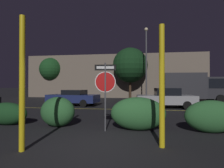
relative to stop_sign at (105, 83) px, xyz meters
name	(u,v)px	position (x,y,z in m)	size (l,w,h in m)	color
ground_plane	(94,147)	(-0.01, -1.72, -1.79)	(260.00, 260.00, 0.00)	black
road_center_stripe	(120,109)	(-0.01, 6.11, -1.79)	(32.82, 0.12, 0.01)	gold
stop_sign	(105,83)	(0.00, 0.00, 0.00)	(0.80, 0.11, 2.57)	#4C4C51
yellow_pole_left	(22,83)	(-1.79, -2.29, -0.02)	(0.14, 0.14, 3.55)	yellow
yellow_pole_right	(162,86)	(1.87, -1.47, -0.09)	(0.15, 0.15, 3.42)	yellow
hedge_bush_0	(7,114)	(-4.45, 0.44, -1.31)	(1.88, 0.80, 0.98)	#19421E
hedge_bush_1	(58,112)	(-2.10, 0.46, -1.17)	(1.45, 1.02, 1.24)	#2D6633
hedge_bush_2	(138,114)	(1.22, 0.33, -1.16)	(2.11, 1.00, 1.27)	#2D6633
hedge_bush_3	(212,116)	(3.87, 0.32, -1.20)	(1.90, 0.88, 1.18)	#2D6633
passing_car_1	(74,97)	(-4.27, 8.08, -1.10)	(4.56, 2.36, 1.35)	navy
passing_car_2	(166,98)	(3.40, 7.58, -1.04)	(4.52, 2.16, 1.53)	#9E9EA3
delivery_truck	(196,86)	(7.34, 12.95, -0.14)	(6.79, 2.67, 3.03)	#2D2D33
street_lamp	(146,58)	(2.21, 12.81, 2.98)	(0.39, 0.39, 8.05)	#4C4C51
tree_0	(51,69)	(-11.65, 18.29, 2.43)	(3.38, 3.38, 5.93)	#422D1E
tree_1	(130,65)	(0.32, 16.66, 2.63)	(4.60, 4.60, 6.73)	#422D1E
building_backdrop	(114,77)	(-2.23, 20.16, 1.32)	(25.80, 4.39, 6.23)	#7A6B5B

